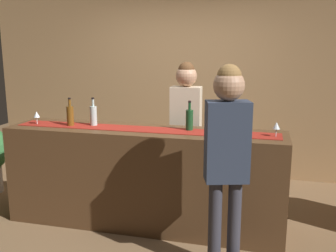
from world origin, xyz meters
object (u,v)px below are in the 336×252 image
at_px(wine_glass_mid_counter, 37,115).
at_px(wine_glass_near_customer, 276,126).
at_px(wine_bottle_clear, 93,115).
at_px(customer_sipping, 227,148).
at_px(bartender, 186,119).
at_px(wine_bottle_amber, 70,115).
at_px(wine_bottle_green, 189,119).

bearing_deg(wine_glass_mid_counter, wine_glass_near_customer, 0.58).
xyz_separation_m(wine_bottle_clear, customer_sipping, (1.49, -0.74, -0.07)).
distance_m(wine_bottle_clear, wine_glass_near_customer, 1.88).
distance_m(wine_glass_near_customer, bartender, 1.15).
height_order(wine_bottle_clear, wine_glass_near_customer, wine_bottle_clear).
distance_m(wine_bottle_amber, customer_sipping, 1.85).
distance_m(wine_bottle_green, wine_glass_mid_counter, 1.67).
bearing_deg(wine_bottle_amber, wine_bottle_clear, 17.37).
xyz_separation_m(wine_bottle_clear, bartender, (0.90, 0.53, -0.10)).
relative_size(wine_glass_mid_counter, bartender, 0.08).
bearing_deg(wine_bottle_green, wine_glass_mid_counter, -176.18).
distance_m(wine_bottle_green, wine_bottle_amber, 1.28).
xyz_separation_m(wine_bottle_green, wine_glass_mid_counter, (-1.66, -0.11, -0.01)).
relative_size(wine_glass_near_customer, wine_glass_mid_counter, 1.00).
height_order(wine_bottle_amber, customer_sipping, customer_sipping).
bearing_deg(bartender, customer_sipping, 113.96).
relative_size(wine_bottle_amber, customer_sipping, 0.17).
xyz_separation_m(wine_bottle_green, wine_bottle_clear, (-1.04, -0.02, 0.00)).
relative_size(wine_glass_near_customer, bartender, 0.08).
bearing_deg(wine_bottle_clear, wine_bottle_amber, -162.63).
bearing_deg(wine_bottle_amber, wine_glass_near_customer, 0.14).
height_order(wine_bottle_clear, bartender, bartender).
height_order(wine_glass_near_customer, wine_glass_mid_counter, same).
height_order(wine_bottle_amber, bartender, bartender).
relative_size(wine_bottle_amber, bartender, 0.18).
xyz_separation_m(wine_glass_near_customer, wine_glass_mid_counter, (-2.50, -0.03, 0.00)).
bearing_deg(customer_sipping, wine_bottle_amber, 142.33).
height_order(wine_bottle_green, customer_sipping, customer_sipping).
relative_size(wine_bottle_clear, wine_glass_near_customer, 2.10).
bearing_deg(customer_sipping, wine_bottle_green, 104.34).
distance_m(wine_glass_mid_counter, bartender, 1.65).
relative_size(wine_glass_mid_counter, customer_sipping, 0.08).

